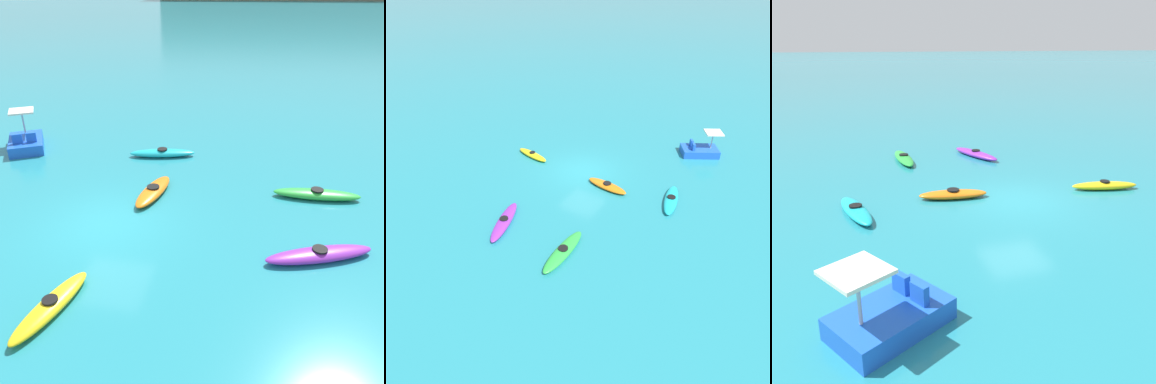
{
  "view_description": "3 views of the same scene",
  "coord_description": "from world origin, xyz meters",
  "views": [
    {
      "loc": [
        4.82,
        -10.39,
        7.08
      ],
      "look_at": [
        2.53,
        1.66,
        0.58
      ],
      "focal_mm": 37.32,
      "sensor_mm": 36.0,
      "label": 1
    },
    {
      "loc": [
        16.41,
        9.8,
        11.08
      ],
      "look_at": [
        2.57,
        1.22,
        0.28
      ],
      "focal_mm": 32.34,
      "sensor_mm": 36.0,
      "label": 2
    },
    {
      "loc": [
        -13.76,
        6.38,
        5.63
      ],
      "look_at": [
        0.77,
        1.85,
        0.28
      ],
      "focal_mm": 39.59,
      "sensor_mm": 36.0,
      "label": 3
    }
  ],
  "objects": [
    {
      "name": "kayak_cyan",
      "position": [
        0.35,
        5.91,
        0.16
      ],
      "size": [
        3.01,
        1.32,
        0.37
      ],
      "color": "#19B7C6",
      "rests_on": "ground_plane"
    },
    {
      "name": "ground_plane",
      "position": [
        0.0,
        0.0,
        0.0
      ],
      "size": [
        600.0,
        600.0,
        0.0
      ],
      "primitive_type": "plane",
      "color": "teal"
    },
    {
      "name": "kayak_green",
      "position": [
        6.91,
        3.12,
        0.16
      ],
      "size": [
        3.16,
        0.83,
        0.37
      ],
      "color": "green",
      "rests_on": "ground_plane"
    },
    {
      "name": "pedal_boat_blue",
      "position": [
        -6.25,
        5.64,
        0.34
      ],
      "size": [
        2.5,
        2.83,
        1.68
      ],
      "color": "blue",
      "rests_on": "ground_plane"
    },
    {
      "name": "kayak_yellow",
      "position": [
        0.13,
        -3.95,
        0.16
      ],
      "size": [
        1.16,
        2.75,
        0.37
      ],
      "color": "yellow",
      "rests_on": "ground_plane"
    },
    {
      "name": "kayak_orange",
      "position": [
        0.95,
        2.23,
        0.16
      ],
      "size": [
        1.11,
        2.7,
        0.37
      ],
      "color": "orange",
      "rests_on": "ground_plane"
    },
    {
      "name": "kayak_purple",
      "position": [
        6.67,
        -0.64,
        0.16
      ],
      "size": [
        3.27,
        1.81,
        0.37
      ],
      "color": "purple",
      "rests_on": "ground_plane"
    }
  ]
}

